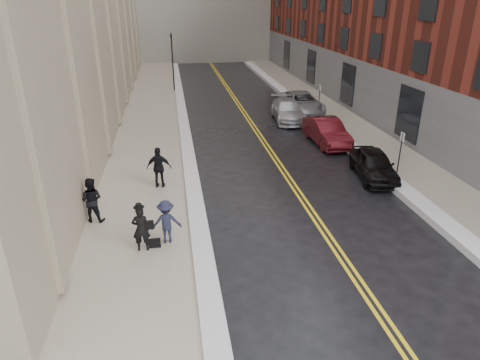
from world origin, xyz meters
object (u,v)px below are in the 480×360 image
object	(u,v)px
pedestrian_a	(91,200)
pedestrian_c	(159,168)
car_silver_near	(288,110)
car_silver_far	(302,103)
car_maroon	(327,132)
pedestrian_main	(141,229)
car_black	(374,164)
pedestrian_b	(166,222)

from	to	relation	value
pedestrian_a	pedestrian_c	distance (m)	3.81
car_silver_near	car_silver_far	size ratio (longest dim) A/B	0.89
pedestrian_c	car_silver_far	bearing A→B (deg)	-121.87
car_maroon	pedestrian_c	bearing A→B (deg)	-154.14
pedestrian_main	pedestrian_c	size ratio (longest dim) A/B	0.87
car_black	pedestrian_a	xyz separation A→B (m)	(-12.79, -2.65, 0.36)
car_maroon	car_silver_far	world-z (taller)	car_silver_far
car_maroon	car_silver_far	xyz separation A→B (m)	(0.69, 7.42, 0.01)
car_black	pedestrian_c	bearing A→B (deg)	-173.11
car_black	car_silver_far	bearing A→B (deg)	97.06
car_silver_far	pedestrian_a	distance (m)	20.18
car_black	pedestrian_c	size ratio (longest dim) A/B	2.14
car_silver_far	pedestrian_a	xyz separation A→B (m)	(-13.00, -15.43, 0.28)
pedestrian_main	pedestrian_a	xyz separation A→B (m)	(-1.98, 2.43, 0.08)
pedestrian_main	car_black	bearing A→B (deg)	-153.15
pedestrian_b	car_silver_near	bearing A→B (deg)	-120.20
pedestrian_a	pedestrian_b	bearing A→B (deg)	155.90
car_silver_near	pedestrian_main	size ratio (longest dim) A/B	3.00
car_black	car_silver_near	xyz separation A→B (m)	(-1.39, 10.84, 0.03)
car_black	pedestrian_main	bearing A→B (deg)	-146.84
car_black	pedestrian_main	distance (m)	11.95
car_black	car_silver_far	world-z (taller)	car_silver_far
car_black	pedestrian_a	distance (m)	13.07
pedestrian_a	pedestrian_c	bearing A→B (deg)	-120.01
car_maroon	car_silver_near	size ratio (longest dim) A/B	0.93
car_black	car_silver_near	distance (m)	10.93
car_maroon	pedestrian_b	xyz separation A→B (m)	(-9.49, -10.04, 0.20)
car_silver_far	pedestrian_a	size ratio (longest dim) A/B	3.08
car_black	pedestrian_b	world-z (taller)	pedestrian_b
pedestrian_a	pedestrian_c	size ratio (longest dim) A/B	0.95
pedestrian_a	car_silver_far	bearing A→B (deg)	-118.49
car_maroon	pedestrian_a	size ratio (longest dim) A/B	2.55
car_black	pedestrian_main	size ratio (longest dim) A/B	2.47
car_silver_near	pedestrian_b	size ratio (longest dim) A/B	3.06
pedestrian_main	pedestrian_b	size ratio (longest dim) A/B	1.02
car_black	car_silver_far	distance (m)	12.78
car_maroon	pedestrian_a	distance (m)	14.69
car_maroon	car_silver_near	world-z (taller)	car_maroon
car_black	pedestrian_c	xyz separation A→B (m)	(-10.26, 0.20, 0.41)
car_maroon	pedestrian_main	world-z (taller)	pedestrian_main
pedestrian_c	car_black	bearing A→B (deg)	-173.21
car_silver_near	car_black	bearing A→B (deg)	-77.92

